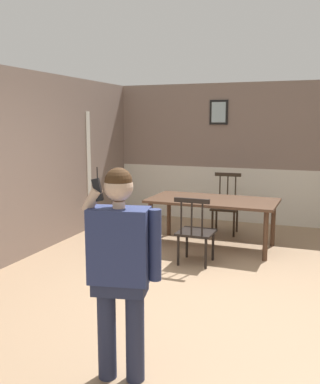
% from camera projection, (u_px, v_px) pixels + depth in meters
% --- Properties ---
extents(ground_plane, '(8.09, 8.09, 0.00)m').
position_uv_depth(ground_plane, '(199.00, 291.00, 4.96)').
color(ground_plane, '#9E7F60').
extents(room_back_partition, '(5.43, 0.17, 2.64)m').
position_uv_depth(room_back_partition, '(252.00, 156.00, 8.16)').
color(room_back_partition, gray).
rests_on(room_back_partition, ground_plane).
extents(room_left_partition, '(0.13, 7.36, 2.64)m').
position_uv_depth(room_left_partition, '(3.00, 168.00, 5.71)').
color(room_left_partition, gray).
rests_on(room_left_partition, ground_plane).
extents(dining_table, '(1.96, 1.04, 0.75)m').
position_uv_depth(dining_table, '(213.00, 204.00, 6.62)').
color(dining_table, '#4C3323').
rests_on(dining_table, ground_plane).
extents(chair_near_window, '(0.48, 0.48, 0.94)m').
position_uv_depth(chair_near_window, '(195.00, 231.00, 5.84)').
color(chair_near_window, black).
rests_on(chair_near_window, ground_plane).
extents(chair_by_doorway, '(0.48, 0.48, 1.04)m').
position_uv_depth(chair_by_doorway, '(226.00, 206.00, 7.47)').
color(chair_by_doorway, '#2D2319').
rests_on(chair_by_doorway, ground_plane).
extents(person_figure, '(0.57, 0.32, 1.61)m').
position_uv_depth(person_figure, '(121.00, 262.00, 3.13)').
color(person_figure, '#282E49').
rests_on(person_figure, ground_plane).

